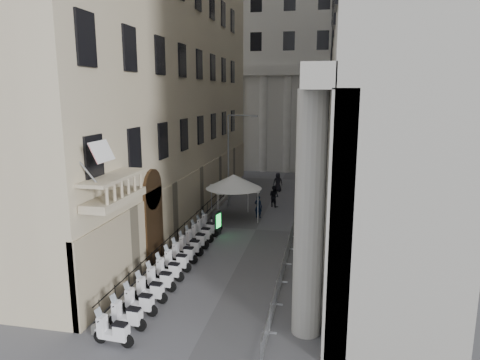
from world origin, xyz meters
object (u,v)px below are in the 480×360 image
Objects in this scene: pedestrian_b at (274,196)px; scooter_0 at (114,345)px; security_tent at (242,184)px; pedestrian_a at (258,207)px; street_lamp at (232,153)px; info_kiosk at (217,223)px.

scooter_0 is at bearing 117.34° from pedestrian_b.
pedestrian_a is (1.08, 1.16, -2.11)m from security_tent.
street_lamp is at bearing 48.55° from pedestrian_b.
security_tent reaches higher than pedestrian_a.
pedestrian_b is at bearing -83.70° from pedestrian_a.
pedestrian_b is (3.00, 8.55, 0.07)m from info_kiosk.
street_lamp is (0.03, 21.64, 4.81)m from scooter_0.
pedestrian_a is at bearing -41.33° from street_lamp.
pedestrian_b is at bearing -4.79° from scooter_0.
scooter_0 is at bearing -78.07° from info_kiosk.
scooter_0 is 22.17m from street_lamp.
pedestrian_a is (2.17, 4.90, 0.01)m from info_kiosk.
scooter_0 is 18.99m from pedestrian_a.
pedestrian_a is (2.83, 18.76, 0.90)m from scooter_0.
pedestrian_b is at bearing 68.27° from security_tent.
pedestrian_a is 3.74m from pedestrian_b.
pedestrian_a is at bearing 47.03° from security_tent.
scooter_0 is 0.19× the size of street_lamp.
street_lamp reaches higher than pedestrian_b.
pedestrian_a is (2.80, -2.88, -3.90)m from street_lamp.
security_tent is 4.75m from street_lamp.
street_lamp reaches higher than info_kiosk.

